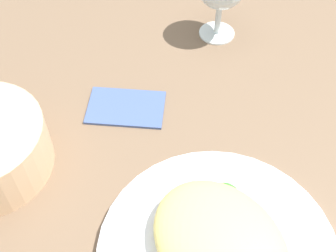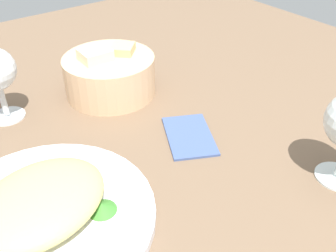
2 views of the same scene
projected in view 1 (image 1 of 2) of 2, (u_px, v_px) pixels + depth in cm
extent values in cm
cube|color=brown|center=(147.00, 159.00, 60.64)|extent=(140.00, 140.00, 2.00)
cylinder|color=white|center=(218.00, 252.00, 50.52)|extent=(27.14, 27.14, 1.40)
ellipsoid|color=#DFCC70|center=(220.00, 242.00, 48.40)|extent=(19.42, 16.96, 4.06)
cone|color=#3B822E|center=(225.00, 193.00, 53.97)|extent=(3.61, 3.61, 1.12)
cylinder|color=silver|center=(217.00, 32.00, 75.54)|extent=(5.94, 5.94, 0.60)
cylinder|color=silver|center=(218.00, 19.00, 73.36)|extent=(1.00, 1.00, 5.04)
cube|color=#41568B|center=(128.00, 106.00, 64.90)|extent=(11.22, 12.98, 0.80)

